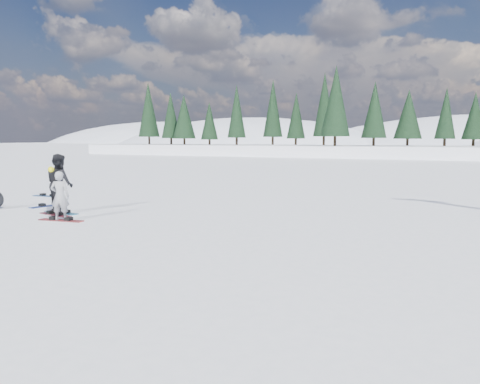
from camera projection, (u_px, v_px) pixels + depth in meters
name	position (u px, v px, depth m)	size (l,w,h in m)	color
ground	(95.00, 218.00, 15.16)	(420.00, 420.00, 0.00)	white
alpine_backdrop	(398.00, 179.00, 191.84)	(412.50, 227.00, 53.20)	white
snowboarder_woman	(60.00, 196.00, 14.50)	(0.67, 0.58, 1.70)	#A1A0A6
snowboarder_man	(60.00, 184.00, 15.99)	(0.99, 0.77, 2.05)	black
snowboard_woman	(61.00, 220.00, 14.59)	(1.50, 0.28, 0.03)	maroon
snowboard_man	(61.00, 213.00, 16.10)	(1.50, 0.28, 0.03)	#19638D
snowboard_loose_a	(49.00, 206.00, 17.76)	(1.50, 0.28, 0.03)	navy
snowboard_loose_c	(48.00, 196.00, 20.66)	(1.50, 0.28, 0.03)	#1C519B
snowboard_loose_b	(55.00, 215.00, 15.65)	(1.50, 0.28, 0.03)	maroon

